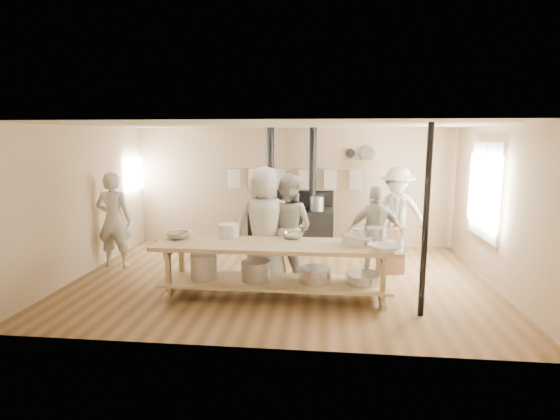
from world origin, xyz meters
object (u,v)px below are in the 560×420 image
Objects in this scene: roasting_pan at (369,237)px; stove at (291,224)px; cook_right at (376,233)px; chair at (392,259)px; cook_far_left at (114,220)px; cook_by_window at (397,213)px; cook_center at (264,226)px; cook_left at (288,228)px; prep_table at (275,265)px.

stove is at bearing 117.63° from roasting_pan.
cook_right is 0.81m from chair.
cook_far_left is 5.43m from cook_by_window.
cook_left is at bearing -155.35° from cook_center.
cook_far_left is 4.65m from roasting_pan.
cook_right is (1.47, 0.21, -0.11)m from cook_left.
stove is at bearing -58.39° from cook_left.
stove is 2.21m from cook_left.
cook_far_left is at bearing 157.84° from prep_table.
cook_left is (3.27, -0.43, 0.02)m from cook_far_left.
cook_left is 4.12× the size of roasting_pan.
cook_far_left is at bearing 20.80° from cook_left.
cook_left is 2.05m from chair.
cook_far_left is at bearing -19.24° from cook_center.
stove is at bearing -172.92° from cook_by_window.
cook_by_window is (2.03, 1.63, 0.00)m from cook_left.
stove reaches higher than chair.
stove reaches higher than cook_center.
chair is (1.94, -1.51, -0.29)m from stove.
cook_by_window is at bearing -148.84° from cook_center.
chair is (0.35, 0.44, -0.58)m from cook_right.
stove is 3.61m from cook_far_left.
cook_by_window reaches higher than chair.
cook_left is at bearing 81.45° from prep_table.
roasting_pan is at bearing 77.04° from cook_right.
cook_far_left is (-3.14, -1.74, 0.37)m from stove.
cook_center is (2.90, -0.65, 0.09)m from cook_far_left.
cook_right is 2.08× the size of chair.
cook_right is at bearing -173.17° from cook_center.
chair is at bearing 65.52° from roasting_pan.
cook_left is (0.13, -2.17, 0.39)m from stove.
roasting_pan is at bearing -122.93° from chair.
cook_center reaches higher than cook_by_window.
cook_by_window is (2.16, 2.48, 0.39)m from prep_table.
prep_table is 4.67× the size of chair.
prep_table is 2.24× the size of cook_right.
roasting_pan is at bearing -173.75° from cook_left.
prep_table is at bearing -90.04° from stove.
cook_center reaches higher than roasting_pan.
cook_right is (1.59, -1.96, 0.28)m from stove.
cook_left reaches higher than cook_far_left.
cook_far_left is at bearing -146.11° from cook_by_window.
cook_far_left is 2.31× the size of chair.
cook_right is (1.59, 1.06, 0.28)m from prep_table.
stove is 2.48m from chair.
cook_center is (-0.24, 0.63, 0.46)m from prep_table.
cook_right is 1.53m from cook_by_window.
stove is 2.45m from cook_center.
roasting_pan reaches higher than chair.
cook_center is at bearing 165.26° from cook_far_left.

